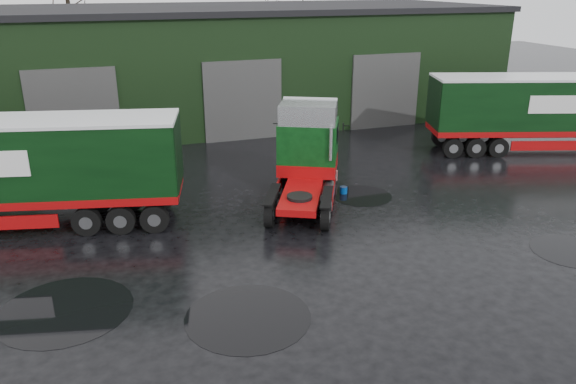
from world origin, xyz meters
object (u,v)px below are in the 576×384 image
object	(u,v)px
lorry_right	(544,114)
warehouse	(216,62)
wash_bucket	(344,190)
tree_back_a	(71,25)
hero_tractor	(304,159)
tree_back_b	(289,33)

from	to	relation	value
lorry_right	warehouse	bearing A→B (deg)	-116.94
lorry_right	wash_bucket	xyz separation A→B (m)	(-11.23, -2.16, -1.67)
tree_back_a	hero_tractor	bearing A→B (deg)	-73.22
hero_tractor	tree_back_a	bearing A→B (deg)	133.39
hero_tractor	tree_back_a	xyz separation A→B (m)	(-7.69, 25.50, 2.98)
lorry_right	wash_bucket	distance (m)	11.56
warehouse	hero_tractor	size ratio (longest dim) A/B	5.70
warehouse	lorry_right	world-z (taller)	warehouse
hero_tractor	tree_back_a	distance (m)	26.80
tree_back_b	hero_tractor	bearing A→B (deg)	-108.05
hero_tractor	lorry_right	distance (m)	13.42
hero_tractor	lorry_right	bearing A→B (deg)	38.72
hero_tractor	wash_bucket	world-z (taller)	hero_tractor
wash_bucket	tree_back_a	size ratio (longest dim) A/B	0.03
warehouse	tree_back_b	xyz separation A→B (m)	(8.00, 10.00, 0.59)
tree_back_a	tree_back_b	xyz separation A→B (m)	(16.00, 0.00, -1.00)
tree_back_a	wash_bucket	bearing A→B (deg)	-68.91
hero_tractor	wash_bucket	bearing A→B (deg)	45.85
lorry_right	tree_back_a	distance (m)	30.92
tree_back_a	warehouse	bearing A→B (deg)	-51.34
warehouse	tree_back_a	bearing A→B (deg)	128.66
lorry_right	wash_bucket	world-z (taller)	lorry_right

